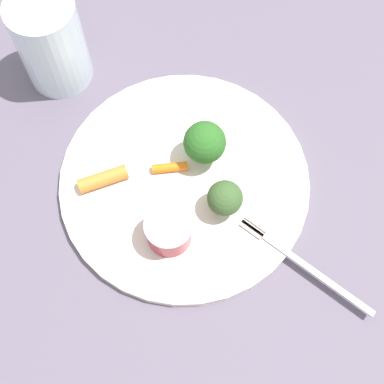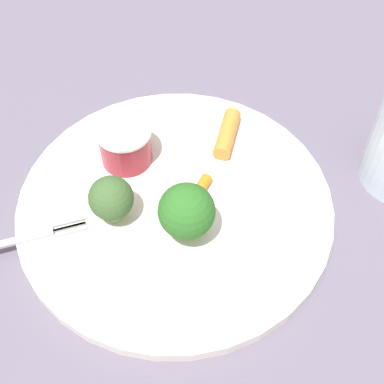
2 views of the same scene
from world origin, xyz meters
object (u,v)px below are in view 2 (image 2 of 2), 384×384
Objects in this scene: plate at (175,206)px; broccoli_floret_1 at (112,203)px; sauce_cup at (125,145)px; carrot_stick_1 at (196,190)px; broccoli_floret_0 at (189,211)px; carrot_stick_0 at (227,134)px.

plate is 5.99× the size of broccoli_floret_1.
sauce_cup reaches higher than plate.
broccoli_floret_1 is at bearing -173.72° from carrot_stick_1.
plate is 4.81× the size of broccoli_floret_0.
plate is 0.06m from broccoli_floret_1.
carrot_stick_1 is at bearing -50.00° from sauce_cup.
carrot_stick_0 reaches higher than plate.
broccoli_floret_0 reaches higher than carrot_stick_0.
broccoli_floret_0 is at bearing -115.44° from carrot_stick_1.
plate is 5.62× the size of sauce_cup.
broccoli_floret_1 reaches higher than carrot_stick_1.
broccoli_floret_0 is 1.06× the size of carrot_stick_0.
carrot_stick_1 is (0.08, 0.01, -0.02)m from broccoli_floret_1.
sauce_cup is at bearing 107.25° from broccoli_floret_0.
broccoli_floret_1 is at bearing -111.09° from sauce_cup.
plate is at bearing -170.58° from carrot_stick_1.
broccoli_floret_1 reaches higher than carrot_stick_0.
broccoli_floret_0 is (0.03, -0.10, 0.01)m from sauce_cup.
carrot_stick_1 is (0.02, 0.04, -0.03)m from broccoli_floret_0.
carrot_stick_1 is (-0.05, -0.05, -0.00)m from carrot_stick_0.
sauce_cup reaches higher than carrot_stick_0.
sauce_cup is at bearing 114.75° from plate.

